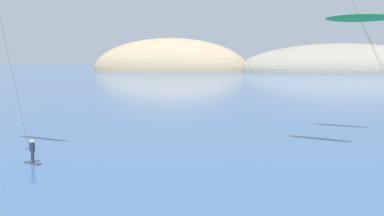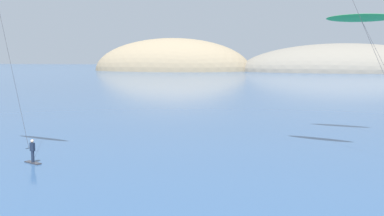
{
  "view_description": "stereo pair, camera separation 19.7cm",
  "coord_description": "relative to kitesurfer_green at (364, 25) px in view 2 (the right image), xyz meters",
  "views": [
    {
      "loc": [
        8.72,
        -10.92,
        7.82
      ],
      "look_at": [
        2.9,
        23.75,
        3.77
      ],
      "focal_mm": 45.0,
      "sensor_mm": 36.0,
      "label": 1
    },
    {
      "loc": [
        8.92,
        -10.88,
        7.82
      ],
      "look_at": [
        2.9,
        23.75,
        3.77
      ],
      "focal_mm": 45.0,
      "sensor_mm": 36.0,
      "label": 2
    }
  ],
  "objects": [
    {
      "name": "kitesurfer_green",
      "position": [
        0.0,
        0.0,
        0.0
      ],
      "size": [
        9.14,
        3.41,
        11.38
      ],
      "color": "yellow",
      "rests_on": "ground"
    },
    {
      "name": "headland_island",
      "position": [
        -12.89,
        161.26,
        -10.34
      ],
      "size": [
        151.22,
        42.62,
        28.47
      ],
      "color": "slate",
      "rests_on": "ground"
    }
  ]
}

